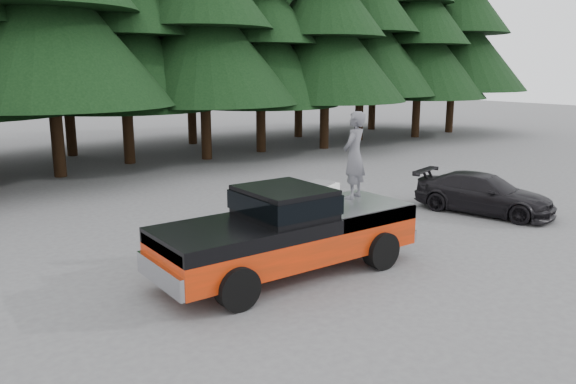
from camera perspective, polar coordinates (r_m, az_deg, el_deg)
ground at (r=12.26m, az=0.09°, el=-8.37°), size 120.00×120.00×0.00m
pickup_truck at (r=12.10m, az=-0.00°, el=-5.31°), size 6.00×2.04×1.33m
truck_cab at (r=11.79m, az=-0.40°, el=-0.95°), size 1.66×1.90×0.59m
air_compressor at (r=12.39m, az=3.23°, el=-0.48°), size 0.94×0.88×0.52m
man_on_bed at (r=13.32m, az=6.74°, el=3.74°), size 0.89×0.76×2.05m
parked_car at (r=18.17m, az=19.26°, el=-0.15°), size 2.76×4.45×1.20m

